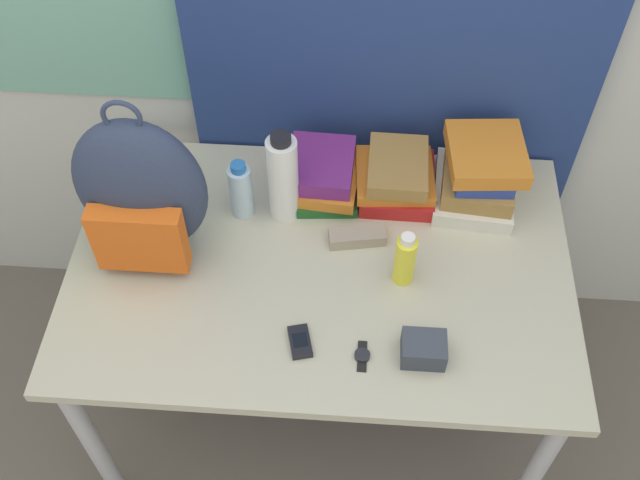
{
  "coord_description": "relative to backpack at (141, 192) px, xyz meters",
  "views": [
    {
      "loc": [
        0.08,
        -0.74,
        2.34
      ],
      "look_at": [
        0.0,
        0.42,
        0.88
      ],
      "focal_mm": 42.0,
      "sensor_mm": 36.0,
      "label": 1
    }
  ],
  "objects": [
    {
      "name": "book_stack_center",
      "position": [
        0.64,
        0.24,
        -0.15
      ],
      "size": [
        0.22,
        0.24,
        0.12
      ],
      "color": "red",
      "rests_on": "desk"
    },
    {
      "name": "water_bottle",
      "position": [
        0.22,
        0.13,
        -0.12
      ],
      "size": [
        0.06,
        0.06,
        0.19
      ],
      "color": "silver",
      "rests_on": "desk"
    },
    {
      "name": "book_stack_left",
      "position": [
        0.43,
        0.24,
        -0.15
      ],
      "size": [
        0.21,
        0.25,
        0.12
      ],
      "color": "#1E5623",
      "rests_on": "desk"
    },
    {
      "name": "backpack",
      "position": [
        0.0,
        0.0,
        0.0
      ],
      "size": [
        0.33,
        0.2,
        0.49
      ],
      "color": "#2D3851",
      "rests_on": "desk"
    },
    {
      "name": "wristwatch",
      "position": [
        0.56,
        -0.3,
        -0.2
      ],
      "size": [
        0.04,
        0.08,
        0.01
      ],
      "color": "black",
      "rests_on": "desk"
    },
    {
      "name": "sunscreen_bottle",
      "position": [
        0.66,
        -0.06,
        -0.13
      ],
      "size": [
        0.05,
        0.05,
        0.17
      ],
      "color": "yellow",
      "rests_on": "desk"
    },
    {
      "name": "sports_bottle",
      "position": [
        0.33,
        0.14,
        -0.07
      ],
      "size": [
        0.08,
        0.08,
        0.29
      ],
      "color": "white",
      "rests_on": "desk"
    },
    {
      "name": "curtain_blue",
      "position": [
        0.61,
        0.42,
        0.27
      ],
      "size": [
        1.11,
        0.04,
        2.5
      ],
      "color": "navy",
      "rests_on": "ground_plane"
    },
    {
      "name": "sunglasses_case",
      "position": [
        0.54,
        0.05,
        -0.19
      ],
      "size": [
        0.16,
        0.08,
        0.04
      ],
      "color": "gray",
      "rests_on": "desk"
    },
    {
      "name": "book_stack_right",
      "position": [
        0.86,
        0.24,
        -0.12
      ],
      "size": [
        0.24,
        0.28,
        0.18
      ],
      "color": "silver",
      "rests_on": "desk"
    },
    {
      "name": "camera_pouch",
      "position": [
        0.7,
        -0.29,
        -0.18
      ],
      "size": [
        0.11,
        0.08,
        0.06
      ],
      "color": "#383D47",
      "rests_on": "desk"
    },
    {
      "name": "desk",
      "position": [
        0.44,
        -0.03,
        -0.29
      ],
      "size": [
        1.31,
        0.85,
        0.78
      ],
      "color": "#B7B299",
      "rests_on": "ground_plane"
    },
    {
      "name": "cell_phone",
      "position": [
        0.41,
        -0.28,
        -0.2
      ],
      "size": [
        0.07,
        0.1,
        0.02
      ],
      "color": "black",
      "rests_on": "desk"
    }
  ]
}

